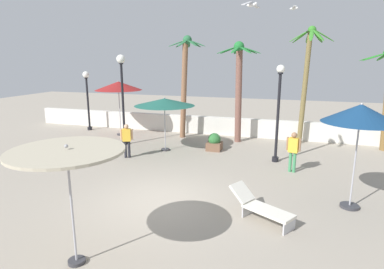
{
  "coord_description": "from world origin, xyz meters",
  "views": [
    {
      "loc": [
        3.78,
        -8.66,
        4.34
      ],
      "look_at": [
        0.0,
        3.32,
        1.4
      ],
      "focal_mm": 30.23,
      "sensor_mm": 36.0,
      "label": 1
    }
  ],
  "objects_px": {
    "seagull_1": "(251,5)",
    "planter": "(214,143)",
    "patio_umbrella_0": "(165,102)",
    "lamp_post_0": "(87,92)",
    "lounge_chair_0": "(261,207)",
    "lamp_post_2": "(122,85)",
    "palm_tree_3": "(307,72)",
    "palm_tree_0": "(239,81)",
    "lamp_post_1": "(278,106)",
    "palm_tree_2": "(185,76)",
    "patio_umbrella_3": "(118,86)",
    "guest_1": "(127,138)",
    "patio_umbrella_2": "(361,115)",
    "seagull_0": "(294,8)",
    "patio_umbrella_1": "(67,156)",
    "guest_0": "(293,148)"
  },
  "relations": [
    {
      "from": "lamp_post_1",
      "to": "lamp_post_0",
      "type": "bearing_deg",
      "value": 164.89
    },
    {
      "from": "palm_tree_2",
      "to": "lamp_post_2",
      "type": "relative_size",
      "value": 1.22
    },
    {
      "from": "planter",
      "to": "lamp_post_1",
      "type": "bearing_deg",
      "value": -17.77
    },
    {
      "from": "patio_umbrella_2",
      "to": "seagull_1",
      "type": "height_order",
      "value": "seagull_1"
    },
    {
      "from": "seagull_0",
      "to": "palm_tree_0",
      "type": "bearing_deg",
      "value": 174.97
    },
    {
      "from": "palm_tree_0",
      "to": "seagull_1",
      "type": "xyz_separation_m",
      "value": [
        1.22,
        -5.29,
        2.88
      ]
    },
    {
      "from": "palm_tree_0",
      "to": "lamp_post_1",
      "type": "height_order",
      "value": "palm_tree_0"
    },
    {
      "from": "patio_umbrella_0",
      "to": "patio_umbrella_1",
      "type": "xyz_separation_m",
      "value": [
        1.52,
        -8.89,
        0.08
      ]
    },
    {
      "from": "palm_tree_0",
      "to": "guest_1",
      "type": "xyz_separation_m",
      "value": [
        -4.19,
        -4.41,
        -2.31
      ]
    },
    {
      "from": "palm_tree_3",
      "to": "palm_tree_0",
      "type": "bearing_deg",
      "value": -168.73
    },
    {
      "from": "patio_umbrella_3",
      "to": "guest_1",
      "type": "relative_size",
      "value": 2.05
    },
    {
      "from": "palm_tree_2",
      "to": "lamp_post_1",
      "type": "xyz_separation_m",
      "value": [
        5.16,
        -3.04,
        -1.02
      ]
    },
    {
      "from": "lamp_post_0",
      "to": "lounge_chair_0",
      "type": "height_order",
      "value": "lamp_post_0"
    },
    {
      "from": "seagull_1",
      "to": "lamp_post_2",
      "type": "bearing_deg",
      "value": 156.35
    },
    {
      "from": "patio_umbrella_0",
      "to": "guest_0",
      "type": "height_order",
      "value": "patio_umbrella_0"
    },
    {
      "from": "palm_tree_3",
      "to": "planter",
      "type": "bearing_deg",
      "value": -146.46
    },
    {
      "from": "palm_tree_3",
      "to": "lounge_chair_0",
      "type": "bearing_deg",
      "value": -97.45
    },
    {
      "from": "palm_tree_3",
      "to": "guest_1",
      "type": "relative_size",
      "value": 3.86
    },
    {
      "from": "lounge_chair_0",
      "to": "guest_1",
      "type": "xyz_separation_m",
      "value": [
        -6.32,
        4.07,
        0.53
      ]
    },
    {
      "from": "palm_tree_0",
      "to": "palm_tree_2",
      "type": "height_order",
      "value": "palm_tree_2"
    },
    {
      "from": "patio_umbrella_3",
      "to": "guest_1",
      "type": "height_order",
      "value": "patio_umbrella_3"
    },
    {
      "from": "patio_umbrella_0",
      "to": "lamp_post_0",
      "type": "distance_m",
      "value": 6.94
    },
    {
      "from": "palm_tree_2",
      "to": "palm_tree_3",
      "type": "bearing_deg",
      "value": 5.52
    },
    {
      "from": "lounge_chair_0",
      "to": "patio_umbrella_0",
      "type": "bearing_deg",
      "value": 132.03
    },
    {
      "from": "seagull_1",
      "to": "planter",
      "type": "relative_size",
      "value": 1.35
    },
    {
      "from": "lamp_post_2",
      "to": "guest_1",
      "type": "distance_m",
      "value": 3.24
    },
    {
      "from": "palm_tree_3",
      "to": "patio_umbrella_0",
      "type": "bearing_deg",
      "value": -151.43
    },
    {
      "from": "palm_tree_2",
      "to": "palm_tree_3",
      "type": "height_order",
      "value": "palm_tree_3"
    },
    {
      "from": "patio_umbrella_3",
      "to": "palm_tree_3",
      "type": "bearing_deg",
      "value": 6.62
    },
    {
      "from": "lamp_post_2",
      "to": "planter",
      "type": "distance_m",
      "value": 5.44
    },
    {
      "from": "lamp_post_2",
      "to": "guest_0",
      "type": "bearing_deg",
      "value": -12.13
    },
    {
      "from": "patio_umbrella_2",
      "to": "palm_tree_2",
      "type": "distance_m",
      "value": 10.3
    },
    {
      "from": "palm_tree_2",
      "to": "lamp_post_1",
      "type": "distance_m",
      "value": 6.07
    },
    {
      "from": "lamp_post_2",
      "to": "planter",
      "type": "height_order",
      "value": "lamp_post_2"
    },
    {
      "from": "guest_0",
      "to": "patio_umbrella_1",
      "type": "bearing_deg",
      "value": -120.32
    },
    {
      "from": "patio_umbrella_0",
      "to": "lamp_post_0",
      "type": "xyz_separation_m",
      "value": [
        -6.3,
        2.91,
        0.0
      ]
    },
    {
      "from": "patio_umbrella_3",
      "to": "palm_tree_3",
      "type": "relative_size",
      "value": 0.53
    },
    {
      "from": "patio_umbrella_0",
      "to": "palm_tree_0",
      "type": "relative_size",
      "value": 0.55
    },
    {
      "from": "seagull_0",
      "to": "patio_umbrella_3",
      "type": "bearing_deg",
      "value": -178.21
    },
    {
      "from": "palm_tree_0",
      "to": "patio_umbrella_2",
      "type": "bearing_deg",
      "value": -56.31
    },
    {
      "from": "seagull_0",
      "to": "patio_umbrella_1",
      "type": "bearing_deg",
      "value": -109.19
    },
    {
      "from": "palm_tree_3",
      "to": "lounge_chair_0",
      "type": "distance_m",
      "value": 9.8
    },
    {
      "from": "palm_tree_3",
      "to": "lounge_chair_0",
      "type": "height_order",
      "value": "palm_tree_3"
    },
    {
      "from": "guest_0",
      "to": "lounge_chair_0",
      "type": "bearing_deg",
      "value": -100.21
    },
    {
      "from": "palm_tree_0",
      "to": "lamp_post_0",
      "type": "height_order",
      "value": "palm_tree_0"
    },
    {
      "from": "patio_umbrella_0",
      "to": "lamp_post_1",
      "type": "distance_m",
      "value": 5.22
    },
    {
      "from": "lamp_post_1",
      "to": "guest_1",
      "type": "distance_m",
      "value": 6.72
    },
    {
      "from": "patio_umbrella_2",
      "to": "seagull_1",
      "type": "relative_size",
      "value": 2.74
    },
    {
      "from": "patio_umbrella_1",
      "to": "patio_umbrella_3",
      "type": "distance_m",
      "value": 12.35
    },
    {
      "from": "guest_1",
      "to": "seagull_0",
      "type": "height_order",
      "value": "seagull_0"
    }
  ]
}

